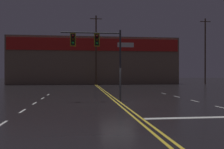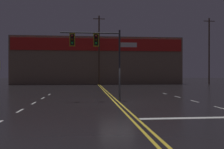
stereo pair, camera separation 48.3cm
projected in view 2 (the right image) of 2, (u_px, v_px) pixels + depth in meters
name	position (u px, v px, depth m)	size (l,w,h in m)	color
ground_plane	(117.00, 102.00, 18.11)	(200.00, 200.00, 0.00)	black
road_markings	(138.00, 104.00, 16.76)	(17.47, 60.00, 0.01)	gold
traffic_signal_median	(95.00, 47.00, 19.05)	(4.59, 0.36, 5.44)	#38383D
building_backdrop	(97.00, 62.00, 52.67)	(33.33, 10.23, 9.25)	#7A6651
utility_pole_row	(102.00, 50.00, 46.46)	(46.30, 0.26, 12.91)	#4C3828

